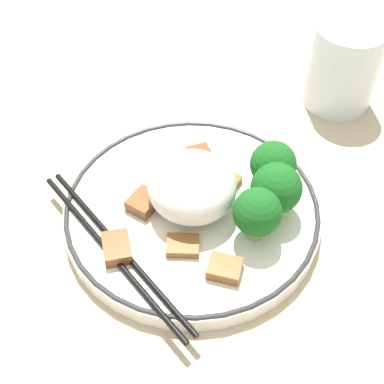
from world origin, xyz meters
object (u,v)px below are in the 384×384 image
Objects in this scene: plate at (192,210)px; drinking_glass at (343,67)px; chopsticks at (114,249)px; broccoli_back_right at (273,164)px; broccoli_back_left at (257,213)px; broccoli_back_center at (276,189)px.

plate is 2.49× the size of drinking_glass.
drinking_glass reaches higher than chopsticks.
broccoli_back_left is at bearing -64.50° from broccoli_back_right.
drinking_glass is at bearing 87.69° from chopsticks.
plate is at bearing -168.15° from broccoli_back_left.
broccoli_back_left is 0.13m from chopsticks.
plate is 4.42× the size of broccoli_back_center.
broccoli_back_left is 0.25m from drinking_glass.
broccoli_back_right is at bearing 131.75° from broccoli_back_center.
broccoli_back_center is 0.04m from broccoli_back_right.
drinking_glass is (-0.06, 0.20, 0.00)m from broccoli_back_center.
broccoli_back_center is at bearing 39.03° from plate.
broccoli_back_center is (0.06, 0.05, 0.04)m from plate.
drinking_glass is (0.01, 0.34, 0.03)m from chopsticks.
broccoli_back_right is (-0.03, 0.06, -0.00)m from broccoli_back_left.
broccoli_back_left is 0.55× the size of drinking_glass.
drinking_glass is at bearing 106.44° from broccoli_back_center.
drinking_glass is (-0.00, 0.25, 0.04)m from plate.
broccoli_back_right is 0.18m from drinking_glass.
broccoli_back_right is (-0.02, 0.03, -0.00)m from broccoli_back_center.
broccoli_back_right reaches higher than chopsticks.
broccoli_back_right reaches higher than plate.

